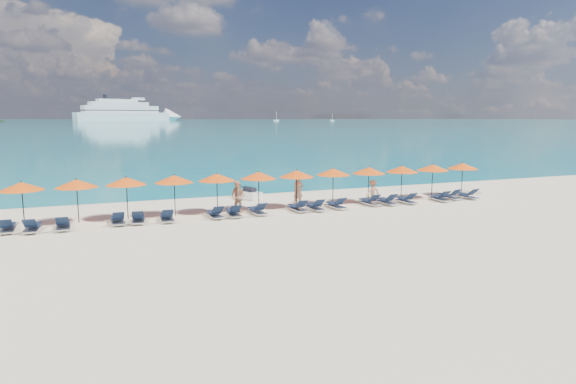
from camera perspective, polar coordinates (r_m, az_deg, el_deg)
name	(u,v)px	position (r m, az deg, el deg)	size (l,w,h in m)	color
ground	(309,224)	(24.28, 2.54, -3.83)	(1400.00, 1400.00, 0.00)	beige
sea	(109,121)	(681.78, -20.41, 7.93)	(1600.00, 1300.00, 0.01)	#1FA9B2
cruise_ship	(132,113)	(625.02, -17.97, 8.90)	(132.85, 62.24, 37.03)	white
sailboat_near	(276,120)	(578.84, -1.39, 8.52)	(6.34, 2.11, 11.62)	white
sailboat_far	(332,120)	(599.06, 5.26, 8.48)	(5.18, 1.73, 9.49)	white
jetski	(248,194)	(31.71, -4.74, -0.25)	(1.51, 2.28, 0.76)	white
beachgoer_a	(298,191)	(28.84, 1.23, 0.14)	(0.69, 0.46, 1.90)	tan
beachgoer_b	(238,197)	(27.03, -5.92, -0.59)	(0.89, 0.51, 1.82)	tan
beachgoer_c	(373,192)	(30.44, 10.00, 0.04)	(0.94, 0.44, 1.45)	tan
umbrella_0	(21,186)	(26.61, -29.05, 0.59)	(2.10, 2.10, 2.28)	black
umbrella_1	(76,183)	(26.51, -23.79, 0.93)	(2.10, 2.10, 2.28)	black
umbrella_2	(126,181)	(26.54, -18.63, 1.23)	(2.10, 2.10, 2.28)	black
umbrella_3	(174,179)	(26.73, -13.36, 1.51)	(2.10, 2.10, 2.28)	black
umbrella_4	(217,177)	(27.08, -8.44, 1.75)	(2.10, 2.10, 2.28)	black
umbrella_5	(259,175)	(27.69, -3.51, 1.99)	(2.10, 2.10, 2.28)	black
umbrella_6	(297,174)	(28.41, 1.02, 2.18)	(2.10, 2.10, 2.28)	black
umbrella_7	(333,172)	(29.54, 5.38, 2.40)	(2.10, 2.10, 2.28)	black
umbrella_8	(369,170)	(30.56, 9.56, 2.53)	(2.10, 2.10, 2.28)	black
umbrella_9	(402,169)	(31.80, 13.36, 2.66)	(2.10, 2.10, 2.28)	black
umbrella_10	(433,167)	(33.33, 16.79, 2.80)	(2.10, 2.10, 2.28)	black
umbrella_11	(463,166)	(35.00, 19.99, 2.92)	(2.10, 2.10, 2.28)	black
lounger_0	(8,227)	(26.06, -30.30, -3.64)	(0.69, 1.73, 0.66)	silver
lounger_1	(32,227)	(25.60, -28.04, -3.68)	(0.72, 1.73, 0.66)	silver
lounger_2	(63,225)	(25.44, -25.12, -3.54)	(0.68, 1.72, 0.66)	silver
lounger_3	(118,220)	(25.64, -19.55, -3.11)	(0.72, 1.73, 0.66)	silver
lounger_4	(138,218)	(25.62, -17.31, -3.01)	(0.78, 1.75, 0.66)	silver
lounger_5	(167,217)	(25.60, -14.16, -2.89)	(0.68, 1.72, 0.66)	silver
lounger_6	(215,214)	(25.95, -8.66, -2.55)	(0.74, 1.74, 0.66)	silver
lounger_7	(234,212)	(26.18, -6.45, -2.41)	(0.70, 1.73, 0.66)	silver
lounger_8	(257,210)	(26.62, -3.68, -2.18)	(0.78, 1.75, 0.66)	silver
lounger_9	(298,207)	(27.41, 1.15, -1.84)	(0.71, 1.73, 0.66)	silver
lounger_10	(315,206)	(27.75, 3.21, -1.72)	(0.67, 1.72, 0.66)	silver
lounger_11	(336,205)	(28.36, 5.68, -1.52)	(0.77, 1.75, 0.66)	silver
lounger_12	(369,201)	(29.74, 9.61, -1.11)	(0.75, 1.74, 0.66)	silver
lounger_13	(386,201)	(30.16, 11.58, -1.03)	(0.65, 1.71, 0.66)	silver
lounger_14	(406,200)	(30.83, 13.81, -0.89)	(0.67, 1.72, 0.66)	silver
lounger_15	(440,198)	(32.23, 17.53, -0.63)	(0.70, 1.73, 0.66)	silver
lounger_16	(450,196)	(33.17, 18.61, -0.42)	(0.71, 1.73, 0.66)	silver
lounger_17	(467,195)	(33.76, 20.43, -0.36)	(0.77, 1.75, 0.66)	silver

